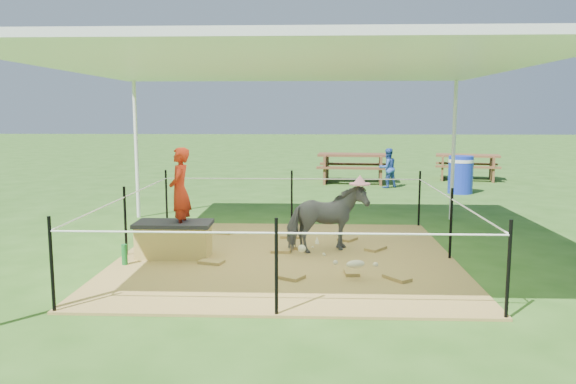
{
  "coord_description": "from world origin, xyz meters",
  "views": [
    {
      "loc": [
        0.33,
        -7.59,
        2.01
      ],
      "look_at": [
        0.0,
        0.6,
        0.85
      ],
      "focal_mm": 35.0,
      "sensor_mm": 36.0,
      "label": 1
    }
  ],
  "objects_px": {
    "straw_bale": "(174,241)",
    "woman": "(180,183)",
    "distant_person": "(388,168)",
    "pony": "(327,219)",
    "foal": "(356,262)",
    "green_bottle": "(125,255)",
    "picnic_table_far": "(467,167)",
    "picnic_table_near": "(353,168)",
    "trash_barrel": "(461,175)"
  },
  "relations": [
    {
      "from": "straw_bale",
      "to": "picnic_table_far",
      "type": "bearing_deg",
      "value": 55.23
    },
    {
      "from": "picnic_table_near",
      "to": "woman",
      "type": "bearing_deg",
      "value": -103.51
    },
    {
      "from": "trash_barrel",
      "to": "picnic_table_far",
      "type": "height_order",
      "value": "trash_barrel"
    },
    {
      "from": "straw_bale",
      "to": "woman",
      "type": "bearing_deg",
      "value": 0.0
    },
    {
      "from": "foal",
      "to": "picnic_table_near",
      "type": "relative_size",
      "value": 0.38
    },
    {
      "from": "green_bottle",
      "to": "picnic_table_far",
      "type": "height_order",
      "value": "picnic_table_far"
    },
    {
      "from": "green_bottle",
      "to": "pony",
      "type": "bearing_deg",
      "value": 16.73
    },
    {
      "from": "foal",
      "to": "distant_person",
      "type": "xyz_separation_m",
      "value": [
        1.53,
        8.59,
        0.29
      ]
    },
    {
      "from": "woman",
      "to": "green_bottle",
      "type": "height_order",
      "value": "woman"
    },
    {
      "from": "straw_bale",
      "to": "foal",
      "type": "distance_m",
      "value": 2.62
    },
    {
      "from": "woman",
      "to": "trash_barrel",
      "type": "bearing_deg",
      "value": 139.56
    },
    {
      "from": "pony",
      "to": "foal",
      "type": "bearing_deg",
      "value": 168.36
    },
    {
      "from": "picnic_table_far",
      "to": "picnic_table_near",
      "type": "bearing_deg",
      "value": -153.65
    },
    {
      "from": "green_bottle",
      "to": "distant_person",
      "type": "relative_size",
      "value": 0.26
    },
    {
      "from": "pony",
      "to": "picnic_table_far",
      "type": "height_order",
      "value": "pony"
    },
    {
      "from": "foal",
      "to": "picnic_table_near",
      "type": "height_order",
      "value": "picnic_table_near"
    },
    {
      "from": "green_bottle",
      "to": "picnic_table_far",
      "type": "xyz_separation_m",
      "value": [
        7.15,
        9.96,
        0.22
      ]
    },
    {
      "from": "green_bottle",
      "to": "picnic_table_near",
      "type": "distance_m",
      "value": 9.86
    },
    {
      "from": "foal",
      "to": "trash_barrel",
      "type": "distance_m",
      "value": 8.24
    },
    {
      "from": "distant_person",
      "to": "foal",
      "type": "bearing_deg",
      "value": 55.37
    },
    {
      "from": "trash_barrel",
      "to": "distant_person",
      "type": "relative_size",
      "value": 0.88
    },
    {
      "from": "straw_bale",
      "to": "woman",
      "type": "height_order",
      "value": "woman"
    },
    {
      "from": "woman",
      "to": "distant_person",
      "type": "bearing_deg",
      "value": 152.69
    },
    {
      "from": "woman",
      "to": "picnic_table_near",
      "type": "bearing_deg",
      "value": 160.49
    },
    {
      "from": "straw_bale",
      "to": "pony",
      "type": "distance_m",
      "value": 2.17
    },
    {
      "from": "woman",
      "to": "pony",
      "type": "distance_m",
      "value": 2.12
    },
    {
      "from": "foal",
      "to": "picnic_table_near",
      "type": "distance_m",
      "value": 9.72
    },
    {
      "from": "green_bottle",
      "to": "picnic_table_far",
      "type": "relative_size",
      "value": 0.15
    },
    {
      "from": "picnic_table_far",
      "to": "foal",
      "type": "bearing_deg",
      "value": -98.5
    },
    {
      "from": "pony",
      "to": "picnic_table_near",
      "type": "distance_m",
      "value": 8.4
    },
    {
      "from": "foal",
      "to": "distant_person",
      "type": "relative_size",
      "value": 0.72
    },
    {
      "from": "foal",
      "to": "distant_person",
      "type": "distance_m",
      "value": 8.73
    },
    {
      "from": "trash_barrel",
      "to": "straw_bale",
      "type": "bearing_deg",
      "value": -130.58
    },
    {
      "from": "woman",
      "to": "picnic_table_near",
      "type": "distance_m",
      "value": 9.23
    },
    {
      "from": "pony",
      "to": "picnic_table_far",
      "type": "relative_size",
      "value": 0.62
    },
    {
      "from": "woman",
      "to": "picnic_table_far",
      "type": "xyz_separation_m",
      "value": [
        6.5,
        9.51,
        -0.67
      ]
    },
    {
      "from": "green_bottle",
      "to": "trash_barrel",
      "type": "distance_m",
      "value": 9.38
    },
    {
      "from": "pony",
      "to": "picnic_table_near",
      "type": "relative_size",
      "value": 0.57
    },
    {
      "from": "foal",
      "to": "trash_barrel",
      "type": "xyz_separation_m",
      "value": [
        3.21,
        7.58,
        0.23
      ]
    },
    {
      "from": "foal",
      "to": "picnic_table_near",
      "type": "xyz_separation_m",
      "value": [
        0.69,
        9.69,
        0.18
      ]
    },
    {
      "from": "woman",
      "to": "green_bottle",
      "type": "distance_m",
      "value": 1.19
    },
    {
      "from": "foal",
      "to": "distant_person",
      "type": "bearing_deg",
      "value": 57.22
    },
    {
      "from": "straw_bale",
      "to": "picnic_table_near",
      "type": "relative_size",
      "value": 0.49
    },
    {
      "from": "woman",
      "to": "picnic_table_near",
      "type": "height_order",
      "value": "woman"
    },
    {
      "from": "distant_person",
      "to": "straw_bale",
      "type": "bearing_deg",
      "value": 37.94
    },
    {
      "from": "picnic_table_far",
      "to": "distant_person",
      "type": "bearing_deg",
      "value": -130.87
    },
    {
      "from": "picnic_table_near",
      "to": "picnic_table_far",
      "type": "xyz_separation_m",
      "value": [
        3.49,
        0.82,
        -0.04
      ]
    },
    {
      "from": "woman",
      "to": "green_bottle",
      "type": "bearing_deg",
      "value": -55.67
    },
    {
      "from": "green_bottle",
      "to": "picnic_table_near",
      "type": "bearing_deg",
      "value": 68.15
    },
    {
      "from": "straw_bale",
      "to": "distant_person",
      "type": "distance_m",
      "value": 8.57
    }
  ]
}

